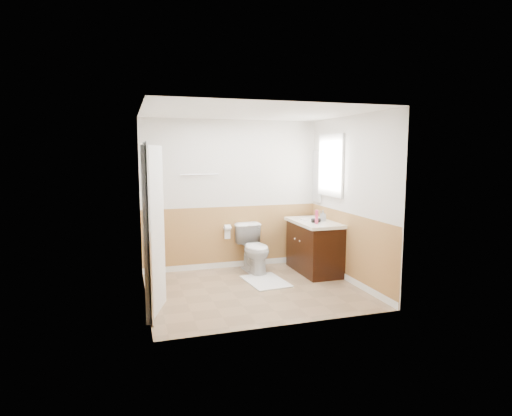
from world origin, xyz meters
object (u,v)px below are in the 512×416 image
object	(u,v)px
toilet	(254,249)
lotion_bottle	(317,217)
bath_mat	(266,281)
vanity_cabinet	(314,248)
soap_dispenser	(323,216)

from	to	relation	value
toilet	lotion_bottle	size ratio (longest dim) A/B	3.55
bath_mat	lotion_bottle	distance (m)	1.27
vanity_cabinet	lotion_bottle	bearing A→B (deg)	-109.80
lotion_bottle	bath_mat	bearing A→B (deg)	-178.29
lotion_bottle	soap_dispenser	xyz separation A→B (m)	(0.22, 0.22, -0.02)
toilet	soap_dispenser	world-z (taller)	soap_dispenser
vanity_cabinet	soap_dispenser	size ratio (longest dim) A/B	6.15
vanity_cabinet	lotion_bottle	xyz separation A→B (m)	(-0.10, -0.28, 0.56)
soap_dispenser	toilet	bearing A→B (deg)	162.54
toilet	vanity_cabinet	distance (m)	0.98
bath_mat	vanity_cabinet	xyz separation A→B (m)	(0.94, 0.30, 0.39)
bath_mat	soap_dispenser	xyz separation A→B (m)	(1.06, 0.25, 0.93)
lotion_bottle	vanity_cabinet	bearing A→B (deg)	70.20
toilet	bath_mat	xyz separation A→B (m)	(0.00, -0.58, -0.38)
vanity_cabinet	bath_mat	bearing A→B (deg)	-162.17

